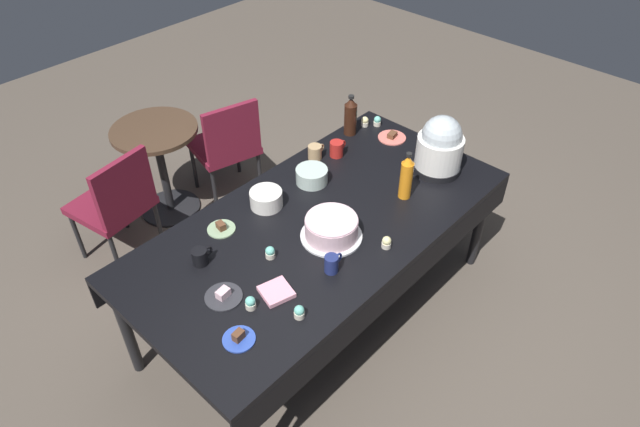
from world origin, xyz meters
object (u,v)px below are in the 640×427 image
at_px(frosted_layer_cake, 331,228).
at_px(dessert_plate_coral, 392,137).
at_px(coffee_mug_tan, 315,152).
at_px(cupcake_vanilla, 270,253).
at_px(cupcake_berry, 299,312).
at_px(dessert_plate_charcoal, 223,296).
at_px(coffee_mug_red, 337,149).
at_px(dessert_plate_sage, 221,228).
at_px(maroon_chair_right, 227,143).
at_px(ceramic_snack_bowl, 266,199).
at_px(cupcake_cocoa, 365,122).
at_px(dessert_plate_cobalt, 239,338).
at_px(cupcake_rose, 387,242).
at_px(potluck_table, 320,229).
at_px(cupcake_mint, 250,303).
at_px(soda_bottle_orange_juice, 406,177).
at_px(cupcake_lemon, 377,121).
at_px(coffee_mug_black, 200,257).
at_px(maroon_chair_left, 116,201).
at_px(soda_bottle_cola, 351,116).
at_px(round_cafe_table, 159,155).
at_px(slow_cooker, 440,146).
at_px(coffee_mug_navy, 332,263).
at_px(glass_salad_bowl, 312,176).

relative_size(frosted_layer_cake, dessert_plate_coral, 1.79).
bearing_deg(coffee_mug_tan, cupcake_vanilla, -151.21).
bearing_deg(cupcake_berry, coffee_mug_tan, 40.05).
height_order(frosted_layer_cake, dessert_plate_charcoal, frosted_layer_cake).
bearing_deg(coffee_mug_red, dessert_plate_charcoal, -162.49).
relative_size(dessert_plate_sage, maroon_chair_right, 0.18).
height_order(cupcake_vanilla, coffee_mug_red, coffee_mug_red).
height_order(ceramic_snack_bowl, cupcake_cocoa, ceramic_snack_bowl).
relative_size(dessert_plate_cobalt, cupcake_rose, 2.18).
relative_size(potluck_table, cupcake_mint, 32.59).
relative_size(cupcake_berry, maroon_chair_right, 0.08).
relative_size(soda_bottle_orange_juice, coffee_mug_tan, 2.35).
xyz_separation_m(cupcake_lemon, coffee_mug_tan, (-0.57, 0.04, 0.01)).
bearing_deg(cupcake_cocoa, dessert_plate_sage, -175.33).
distance_m(dessert_plate_cobalt, cupcake_berry, 0.29).
bearing_deg(dessert_plate_coral, dessert_plate_sage, 174.85).
distance_m(potluck_table, soda_bottle_orange_juice, 0.57).
distance_m(cupcake_rose, coffee_mug_black, 0.95).
bearing_deg(maroon_chair_left, coffee_mug_black, -95.62).
distance_m(dessert_plate_sage, cupcake_cocoa, 1.35).
bearing_deg(coffee_mug_red, soda_bottle_cola, 23.10).
relative_size(potluck_table, round_cafe_table, 3.06).
xyz_separation_m(ceramic_snack_bowl, dessert_plate_charcoal, (-0.60, -0.35, -0.04)).
xyz_separation_m(slow_cooker, soda_bottle_orange_juice, (-0.34, -0.01, -0.03)).
bearing_deg(maroon_chair_right, coffee_mug_navy, -111.23).
height_order(cupcake_mint, soda_bottle_orange_juice, soda_bottle_orange_juice).
distance_m(cupcake_vanilla, coffee_mug_black, 0.35).
distance_m(dessert_plate_charcoal, maroon_chair_left, 1.37).
height_order(dessert_plate_sage, dessert_plate_cobalt, dessert_plate_cobalt).
xyz_separation_m(coffee_mug_red, maroon_chair_left, (-1.07, 0.94, -0.31)).
distance_m(cupcake_berry, cupcake_mint, 0.23).
distance_m(dessert_plate_cobalt, soda_bottle_orange_juice, 1.32).
xyz_separation_m(dessert_plate_charcoal, cupcake_rose, (0.79, -0.35, 0.02)).
bearing_deg(ceramic_snack_bowl, dessert_plate_charcoal, -149.80).
height_order(cupcake_mint, maroon_chair_right, maroon_chair_right).
height_order(dessert_plate_coral, coffee_mug_tan, coffee_mug_tan).
distance_m(coffee_mug_navy, round_cafe_table, 1.85).
distance_m(dessert_plate_sage, soda_bottle_orange_juice, 1.06).
relative_size(potluck_table, ceramic_snack_bowl, 12.00).
bearing_deg(round_cafe_table, cupcake_mint, -109.99).
relative_size(slow_cooker, dessert_plate_charcoal, 2.03).
height_order(cupcake_cocoa, round_cafe_table, cupcake_cocoa).
relative_size(dessert_plate_charcoal, maroon_chair_left, 0.21).
height_order(frosted_layer_cake, cupcake_lemon, frosted_layer_cake).
distance_m(glass_salad_bowl, dessert_plate_sage, 0.64).
relative_size(slow_cooker, cupcake_vanilla, 5.44).
bearing_deg(cupcake_lemon, coffee_mug_black, -174.00).
bearing_deg(coffee_mug_red, coffee_mug_navy, -139.76).
distance_m(cupcake_vanilla, coffee_mug_tan, 0.91).
relative_size(glass_salad_bowl, cupcake_lemon, 2.81).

